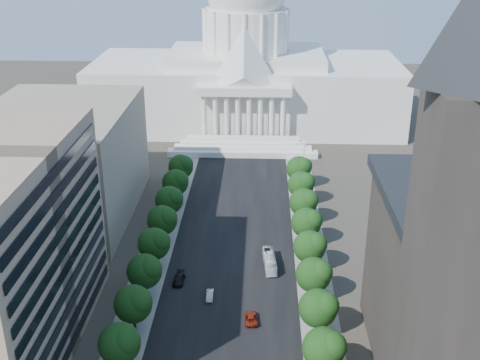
# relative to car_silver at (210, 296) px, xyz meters

# --- Properties ---
(road_asphalt) EXTENTS (30.00, 260.00, 0.01)m
(road_asphalt) POSITION_rel_car_silver_xyz_m (4.05, 30.49, -0.71)
(road_asphalt) COLOR black
(road_asphalt) RESTS_ON ground
(sidewalk_left) EXTENTS (8.00, 260.00, 0.02)m
(sidewalk_left) POSITION_rel_car_silver_xyz_m (-14.95, 30.49, -0.71)
(sidewalk_left) COLOR gray
(sidewalk_left) RESTS_ON ground
(sidewalk_right) EXTENTS (8.00, 260.00, 0.02)m
(sidewalk_right) POSITION_rel_car_silver_xyz_m (23.05, 30.49, -0.71)
(sidewalk_right) COLOR gray
(sidewalk_right) RESTS_ON ground
(capitol) EXTENTS (120.00, 56.00, 73.00)m
(capitol) POSITION_rel_car_silver_xyz_m (4.05, 125.38, 19.30)
(capitol) COLOR white
(capitol) RESTS_ON ground
(office_block_left_far) EXTENTS (38.00, 52.00, 30.00)m
(office_block_left_far) POSITION_rel_car_silver_xyz_m (-43.95, 40.49, 14.29)
(office_block_left_far) COLOR gray
(office_block_left_far) RESTS_ON ground
(tree_l_c) EXTENTS (7.79, 7.60, 9.97)m
(tree_l_c) POSITION_rel_car_silver_xyz_m (-13.61, -23.70, 5.74)
(tree_l_c) COLOR #33261C
(tree_l_c) RESTS_ON ground
(tree_l_d) EXTENTS (7.79, 7.60, 9.97)m
(tree_l_d) POSITION_rel_car_silver_xyz_m (-13.61, -11.70, 5.74)
(tree_l_d) COLOR #33261C
(tree_l_d) RESTS_ON ground
(tree_l_e) EXTENTS (7.79, 7.60, 9.97)m
(tree_l_e) POSITION_rel_car_silver_xyz_m (-13.61, 0.30, 5.74)
(tree_l_e) COLOR #33261C
(tree_l_e) RESTS_ON ground
(tree_l_f) EXTENTS (7.79, 7.60, 9.97)m
(tree_l_f) POSITION_rel_car_silver_xyz_m (-13.61, 12.30, 5.74)
(tree_l_f) COLOR #33261C
(tree_l_f) RESTS_ON ground
(tree_l_g) EXTENTS (7.79, 7.60, 9.97)m
(tree_l_g) POSITION_rel_car_silver_xyz_m (-13.61, 24.30, 5.74)
(tree_l_g) COLOR #33261C
(tree_l_g) RESTS_ON ground
(tree_l_h) EXTENTS (7.79, 7.60, 9.97)m
(tree_l_h) POSITION_rel_car_silver_xyz_m (-13.61, 36.30, 5.74)
(tree_l_h) COLOR #33261C
(tree_l_h) RESTS_ON ground
(tree_l_i) EXTENTS (7.79, 7.60, 9.97)m
(tree_l_i) POSITION_rel_car_silver_xyz_m (-13.61, 48.30, 5.74)
(tree_l_i) COLOR #33261C
(tree_l_i) RESTS_ON ground
(tree_l_j) EXTENTS (7.79, 7.60, 9.97)m
(tree_l_j) POSITION_rel_car_silver_xyz_m (-13.61, 60.30, 5.74)
(tree_l_j) COLOR #33261C
(tree_l_j) RESTS_ON ground
(tree_r_c) EXTENTS (7.79, 7.60, 9.97)m
(tree_r_c) POSITION_rel_car_silver_xyz_m (22.39, -23.70, 5.74)
(tree_r_c) COLOR #33261C
(tree_r_c) RESTS_ON ground
(tree_r_d) EXTENTS (7.79, 7.60, 9.97)m
(tree_r_d) POSITION_rel_car_silver_xyz_m (22.39, -11.70, 5.74)
(tree_r_d) COLOR #33261C
(tree_r_d) RESTS_ON ground
(tree_r_e) EXTENTS (7.79, 7.60, 9.97)m
(tree_r_e) POSITION_rel_car_silver_xyz_m (22.39, 0.30, 5.74)
(tree_r_e) COLOR #33261C
(tree_r_e) RESTS_ON ground
(tree_r_f) EXTENTS (7.79, 7.60, 9.97)m
(tree_r_f) POSITION_rel_car_silver_xyz_m (22.39, 12.30, 5.74)
(tree_r_f) COLOR #33261C
(tree_r_f) RESTS_ON ground
(tree_r_g) EXTENTS (7.79, 7.60, 9.97)m
(tree_r_g) POSITION_rel_car_silver_xyz_m (22.39, 24.30, 5.74)
(tree_r_g) COLOR #33261C
(tree_r_g) RESTS_ON ground
(tree_r_h) EXTENTS (7.79, 7.60, 9.97)m
(tree_r_h) POSITION_rel_car_silver_xyz_m (22.39, 36.30, 5.74)
(tree_r_h) COLOR #33261C
(tree_r_h) RESTS_ON ground
(tree_r_i) EXTENTS (7.79, 7.60, 9.97)m
(tree_r_i) POSITION_rel_car_silver_xyz_m (22.39, 48.30, 5.74)
(tree_r_i) COLOR #33261C
(tree_r_i) RESTS_ON ground
(tree_r_j) EXTENTS (7.79, 7.60, 9.97)m
(tree_r_j) POSITION_rel_car_silver_xyz_m (22.39, 60.30, 5.74)
(tree_r_j) COLOR #33261C
(tree_r_j) RESTS_ON ground
(streetlight_b) EXTENTS (2.61, 0.44, 9.00)m
(streetlight_b) POSITION_rel_car_silver_xyz_m (23.95, -24.51, 5.11)
(streetlight_b) COLOR gray
(streetlight_b) RESTS_ON ground
(streetlight_c) EXTENTS (2.61, 0.44, 9.00)m
(streetlight_c) POSITION_rel_car_silver_xyz_m (23.95, 0.49, 5.11)
(streetlight_c) COLOR gray
(streetlight_c) RESTS_ON ground
(streetlight_d) EXTENTS (2.61, 0.44, 9.00)m
(streetlight_d) POSITION_rel_car_silver_xyz_m (23.95, 25.49, 5.11)
(streetlight_d) COLOR gray
(streetlight_d) RESTS_ON ground
(streetlight_e) EXTENTS (2.61, 0.44, 9.00)m
(streetlight_e) POSITION_rel_car_silver_xyz_m (23.95, 50.49, 5.11)
(streetlight_e) COLOR gray
(streetlight_e) RESTS_ON ground
(streetlight_f) EXTENTS (2.61, 0.44, 9.00)m
(streetlight_f) POSITION_rel_car_silver_xyz_m (23.95, 75.49, 5.11)
(streetlight_f) COLOR gray
(streetlight_f) RESTS_ON ground
(car_silver) EXTENTS (1.64, 4.38, 1.43)m
(car_silver) POSITION_rel_car_silver_xyz_m (0.00, 0.00, 0.00)
(car_silver) COLOR #A3A6AA
(car_silver) RESTS_ON ground
(car_red) EXTENTS (2.95, 5.61, 1.51)m
(car_red) POSITION_rel_car_silver_xyz_m (9.03, -7.78, 0.04)
(car_red) COLOR maroon
(car_red) RESTS_ON ground
(car_dark_b) EXTENTS (2.48, 5.67, 1.62)m
(car_dark_b) POSITION_rel_car_silver_xyz_m (-7.48, 6.13, 0.10)
(car_dark_b) COLOR black
(car_dark_b) RESTS_ON ground
(city_bus) EXTENTS (3.46, 10.86, 2.97)m
(city_bus) POSITION_rel_car_silver_xyz_m (12.98, 13.65, 0.77)
(city_bus) COLOR white
(city_bus) RESTS_ON ground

